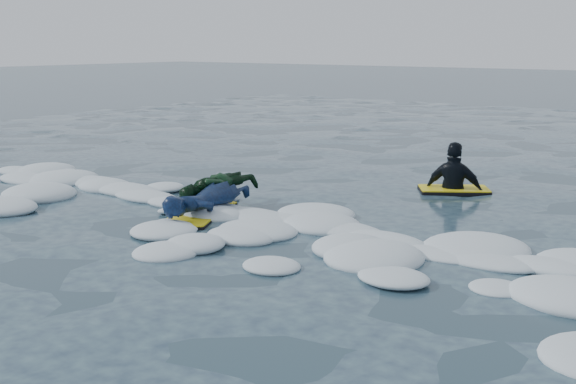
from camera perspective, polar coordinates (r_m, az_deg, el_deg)
The scene contains 5 objects.
ground at distance 8.81m, azimuth -7.46°, elevation -4.36°, with size 120.00×120.00×0.00m, color #152634.
foam_band at distance 9.55m, azimuth -3.15°, elevation -3.00°, with size 12.00×3.10×0.30m, color white, non-canonical shape.
prone_woman_unit at distance 10.18m, azimuth -6.60°, elevation -0.77°, with size 1.08×1.81×0.45m.
prone_child_unit at distance 10.71m, azimuth -5.57°, elevation 0.08°, with size 0.78×1.39×0.52m.
waiting_rider_unit at distance 12.15m, azimuth 12.97°, elevation -0.07°, with size 1.28×1.14×1.69m.
Camera 1 is at (5.91, -6.06, 2.43)m, focal length 45.00 mm.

